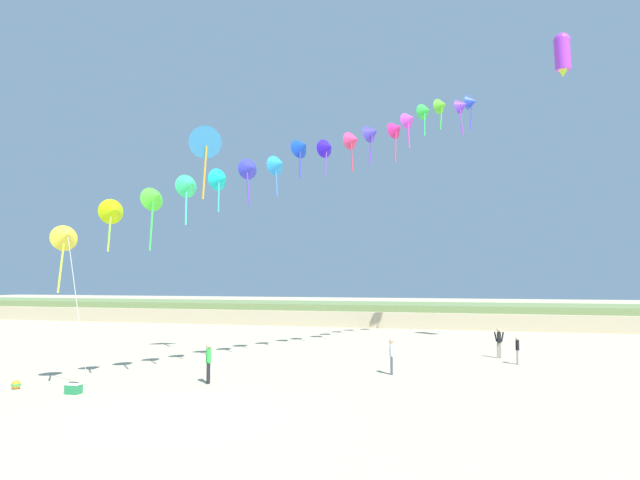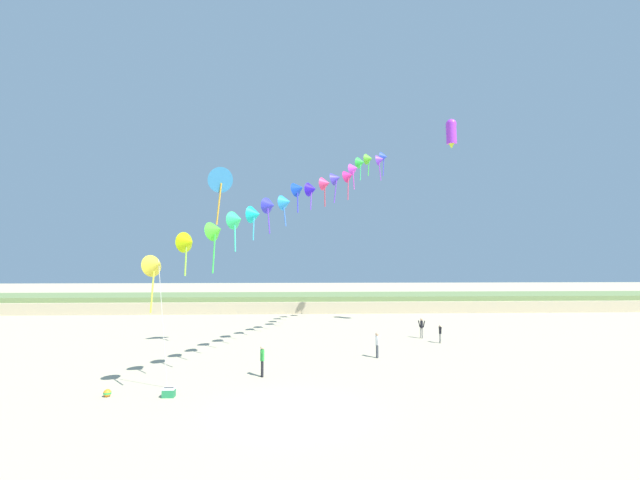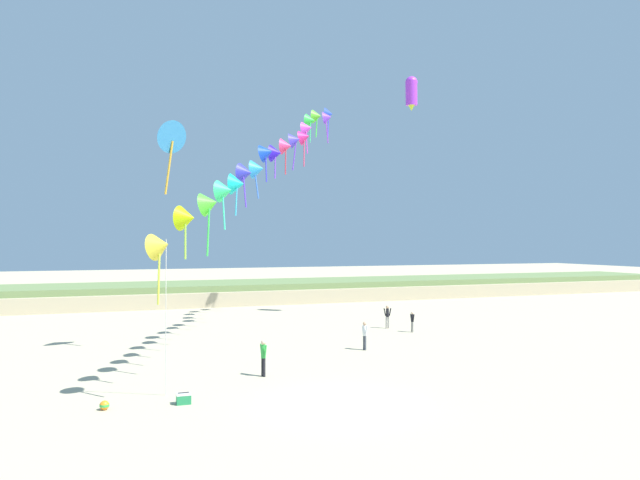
# 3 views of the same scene
# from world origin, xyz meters

# --- Properties ---
(ground_plane) EXTENTS (240.00, 240.00, 0.00)m
(ground_plane) POSITION_xyz_m (0.00, 0.00, 0.00)
(ground_plane) COLOR #C1B28E
(dune_ridge) EXTENTS (120.00, 11.31, 2.07)m
(dune_ridge) POSITION_xyz_m (0.00, 40.73, 1.03)
(dune_ridge) COLOR tan
(dune_ridge) RESTS_ON ground
(person_near_left) EXTENTS (0.20, 0.52, 1.48)m
(person_near_left) POSITION_xyz_m (11.55, 15.12, 0.86)
(person_near_left) COLOR gray
(person_near_left) RESTS_ON ground
(person_near_right) EXTENTS (0.24, 0.61, 1.75)m
(person_near_right) POSITION_xyz_m (-1.74, 5.64, 1.01)
(person_near_right) COLOR black
(person_near_right) RESTS_ON ground
(person_mid_center) EXTENTS (0.23, 0.60, 1.69)m
(person_mid_center) POSITION_xyz_m (5.57, 10.11, 0.98)
(person_mid_center) COLOR #474C56
(person_mid_center) RESTS_ON ground
(person_far_left) EXTENTS (0.59, 0.29, 1.71)m
(person_far_left) POSITION_xyz_m (10.69, 17.35, 0.99)
(person_far_left) COLOR gray
(person_far_left) RESTS_ON ground
(kite_banner_string) EXTENTS (17.37, 25.22, 18.41)m
(kite_banner_string) POSITION_xyz_m (1.44, 14.43, 12.30)
(kite_banner_string) COLOR yellow
(large_kite_low_lead) EXTENTS (2.19, 1.87, 4.32)m
(large_kite_low_lead) POSITION_xyz_m (-5.56, 12.47, 12.46)
(large_kite_low_lead) COLOR #3085C4
(large_kite_mid_trail) EXTENTS (1.48, 1.50, 2.93)m
(large_kite_mid_trail) POSITION_xyz_m (15.13, 21.72, 19.14)
(large_kite_mid_trail) COLOR #A835DD
(beach_cooler) EXTENTS (0.58, 0.41, 0.46)m
(beach_cooler) POSITION_xyz_m (-5.86, 2.20, 0.21)
(beach_cooler) COLOR #23844C
(beach_cooler) RESTS_ON ground
(beach_ball) EXTENTS (0.36, 0.36, 0.36)m
(beach_ball) POSITION_xyz_m (-8.81, 2.38, 0.18)
(beach_ball) COLOR orange
(beach_ball) RESTS_ON ground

